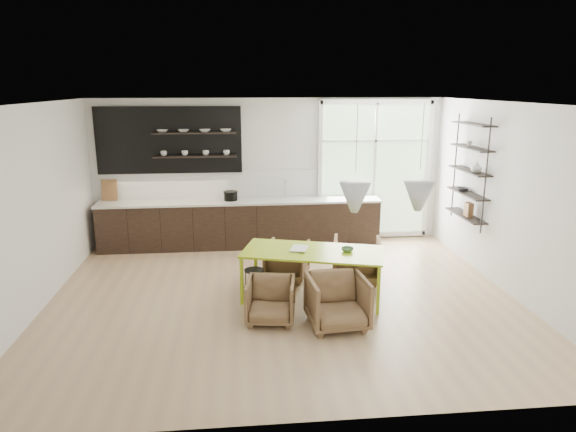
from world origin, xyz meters
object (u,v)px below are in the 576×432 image
object	(u,v)px
wire_stool	(254,279)
armchair_front_left	(271,300)
armchair_back_right	(356,259)
armchair_back_left	(287,260)
armchair_front_right	(337,302)
dining_table	(313,254)

from	to	relation	value
wire_stool	armchair_front_left	bearing A→B (deg)	-78.51
armchair_back_right	armchair_front_left	bearing A→B (deg)	55.54
armchair_back_right	wire_stool	distance (m)	1.76
armchair_back_left	wire_stool	xyz separation A→B (m)	(-0.57, -0.66, -0.05)
armchair_back_right	armchair_front_right	size ratio (longest dim) A/B	1.00
dining_table	armchair_front_right	distance (m)	1.04
armchair_back_left	armchair_back_right	xyz separation A→B (m)	(1.13, -0.21, 0.04)
armchair_front_left	armchair_front_right	bearing A→B (deg)	-7.00
armchair_back_left	armchair_front_right	distance (m)	1.91
armchair_back_left	wire_stool	world-z (taller)	armchair_back_left
dining_table	armchair_back_left	distance (m)	1.01
armchair_back_left	armchair_front_right	size ratio (longest dim) A/B	0.88
armchair_back_right	armchair_front_left	size ratio (longest dim) A/B	1.18
armchair_back_right	armchair_back_left	bearing A→B (deg)	2.49
dining_table	armchair_front_right	world-z (taller)	dining_table
dining_table	wire_stool	distance (m)	1.00
armchair_back_left	wire_stool	bearing A→B (deg)	68.08
armchair_back_left	armchair_front_left	size ratio (longest dim) A/B	1.03
armchair_front_right	wire_stool	distance (m)	1.59
armchair_back_right	armchair_front_left	distance (m)	2.05
dining_table	armchair_back_right	bearing A→B (deg)	55.35
dining_table	wire_stool	size ratio (longest dim) A/B	5.50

